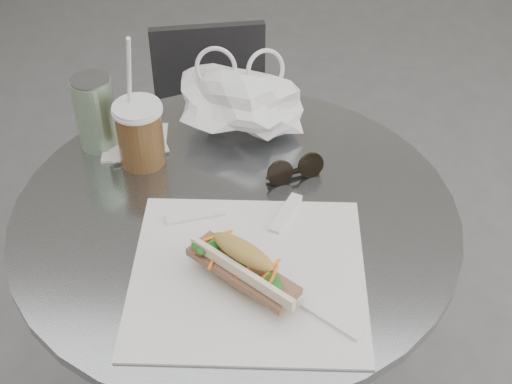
# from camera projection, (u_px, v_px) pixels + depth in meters

# --- Properties ---
(cafe_table) EXTENTS (0.76, 0.76, 0.74)m
(cafe_table) POSITION_uv_depth(u_px,v_px,m) (238.00, 315.00, 1.39)
(cafe_table) COLOR slate
(cafe_table) RESTS_ON ground
(chair_far) EXTENTS (0.37, 0.40, 0.70)m
(chair_far) POSITION_uv_depth(u_px,v_px,m) (217.00, 180.00, 1.93)
(chair_far) COLOR #323235
(chair_far) RESTS_ON ground
(sandwich_paper) EXTENTS (0.38, 0.36, 0.00)m
(sandwich_paper) POSITION_uv_depth(u_px,v_px,m) (248.00, 275.00, 1.10)
(sandwich_paper) COLOR white
(sandwich_paper) RESTS_ON cafe_table
(banh_mi) EXTENTS (0.23, 0.21, 0.08)m
(banh_mi) POSITION_uv_depth(u_px,v_px,m) (243.00, 267.00, 1.06)
(banh_mi) COLOR #AB8E40
(banh_mi) RESTS_ON sandwich_paper
(iced_coffee) EXTENTS (0.09, 0.09, 0.26)m
(iced_coffee) POSITION_uv_depth(u_px,v_px,m) (140.00, 133.00, 1.27)
(iced_coffee) COLOR brown
(iced_coffee) RESTS_ON cafe_table
(sunglasses) EXTENTS (0.10, 0.07, 0.05)m
(sunglasses) POSITION_uv_depth(u_px,v_px,m) (295.00, 170.00, 1.26)
(sunglasses) COLOR black
(sunglasses) RESTS_ON cafe_table
(plastic_bag) EXTENTS (0.27, 0.23, 0.11)m
(plastic_bag) POSITION_uv_depth(u_px,v_px,m) (240.00, 102.00, 1.36)
(plastic_bag) COLOR silver
(plastic_bag) RESTS_ON cafe_table
(napkin_stack) EXTENTS (0.14, 0.14, 0.01)m
(napkin_stack) POSITION_uv_depth(u_px,v_px,m) (135.00, 142.00, 1.35)
(napkin_stack) COLOR white
(napkin_stack) RESTS_ON cafe_table
(drink_can) EXTENTS (0.07, 0.07, 0.14)m
(drink_can) POSITION_uv_depth(u_px,v_px,m) (95.00, 112.00, 1.31)
(drink_can) COLOR #578C51
(drink_can) RESTS_ON cafe_table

